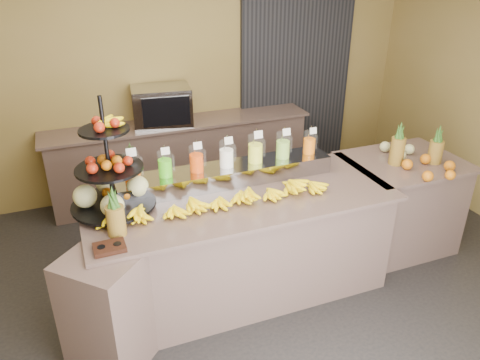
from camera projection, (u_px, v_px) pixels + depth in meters
ground at (254, 309)px, 3.93m from camera, size 6.00×6.00×0.00m
room_envelope at (241, 64)px, 3.81m from camera, size 6.04×5.02×2.82m
buffet_counter at (230, 250)px, 3.90m from camera, size 2.75×1.25×0.93m
right_counter at (398, 203)px, 4.61m from camera, size 1.08×0.88×0.93m
back_ledge at (182, 158)px, 5.60m from camera, size 3.10×0.55×0.93m
pitcher_tray at (227, 174)px, 3.96m from camera, size 1.85×0.30×0.15m
juice_pitcher_orange_a at (132, 169)px, 3.62m from camera, size 0.13×0.13×0.31m
juice_pitcher_green at (165, 166)px, 3.71m from camera, size 0.12×0.12×0.28m
juice_pitcher_orange_b at (196, 160)px, 3.80m from camera, size 0.12×0.12×0.29m
juice_pitcher_milk at (227, 156)px, 3.88m from camera, size 0.12×0.13×0.29m
juice_pitcher_lemon at (255, 150)px, 3.96m from camera, size 0.13×0.13×0.31m
juice_pitcher_lime at (283, 147)px, 4.05m from camera, size 0.12×0.13×0.30m
juice_pitcher_orange_c at (309, 144)px, 4.14m from camera, size 0.11×0.11×0.27m
banana_heap at (219, 197)px, 3.62m from camera, size 1.80×0.16×0.15m
fruit_stand at (117, 182)px, 3.49m from camera, size 0.75×0.75×0.89m
condiment_caddy at (110, 248)px, 3.09m from camera, size 0.21×0.16×0.03m
pineapple_left_a at (115, 217)px, 3.20m from camera, size 0.13×0.13×0.38m
pineapple_left_b at (133, 172)px, 3.82m from camera, size 0.14×0.14×0.41m
right_fruit_pile at (422, 160)px, 4.22m from camera, size 0.49×0.46×0.26m
oven_warmer at (162, 106)px, 5.23m from camera, size 0.69×0.52×0.43m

